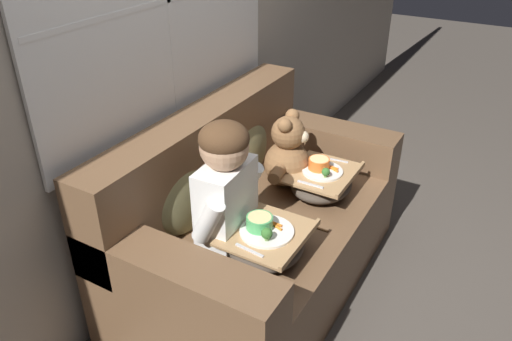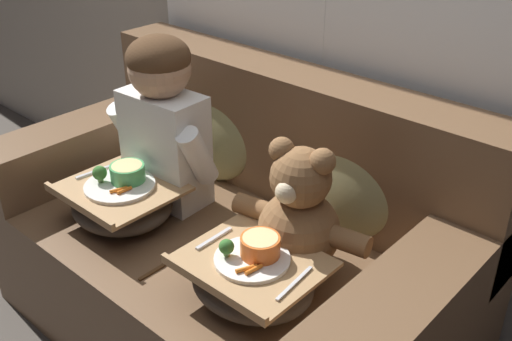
% 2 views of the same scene
% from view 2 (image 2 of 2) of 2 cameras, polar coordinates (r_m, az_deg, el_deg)
% --- Properties ---
extents(ground_plane, '(14.00, 14.00, 0.00)m').
position_cam_2_polar(ground_plane, '(2.39, -2.86, -15.25)').
color(ground_plane, '#4C443D').
extents(couch, '(1.68, 0.95, 0.96)m').
position_cam_2_polar(couch, '(2.19, -1.91, -7.74)').
color(couch, brown).
rests_on(couch, ground_plane).
extents(throw_pillow_behind_child, '(0.41, 0.20, 0.42)m').
position_cam_2_polar(throw_pillow_behind_child, '(2.35, -3.79, 3.96)').
color(throw_pillow_behind_child, '#898456').
rests_on(throw_pillow_behind_child, couch).
extents(throw_pillow_behind_teddy, '(0.39, 0.19, 0.40)m').
position_cam_2_polar(throw_pillow_behind_teddy, '(2.00, 8.74, -1.06)').
color(throw_pillow_behind_teddy, '#898456').
rests_on(throw_pillow_behind_teddy, couch).
extents(child_figure, '(0.45, 0.22, 0.62)m').
position_cam_2_polar(child_figure, '(2.14, -8.88, 5.36)').
color(child_figure, white).
rests_on(child_figure, couch).
extents(teddy_bear, '(0.46, 0.33, 0.43)m').
position_cam_2_polar(teddy_bear, '(1.82, 4.05, -4.47)').
color(teddy_bear, brown).
rests_on(teddy_bear, couch).
extents(lap_tray_child, '(0.39, 0.35, 0.21)m').
position_cam_2_polar(lap_tray_child, '(2.15, -12.66, -2.86)').
color(lap_tray_child, '#473D33').
rests_on(lap_tray_child, child_figure).
extents(lap_tray_teddy, '(0.40, 0.34, 0.21)m').
position_cam_2_polar(lap_tray_teddy, '(1.76, -0.37, -10.10)').
color(lap_tray_teddy, '#473D33').
rests_on(lap_tray_teddy, teddy_bear).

